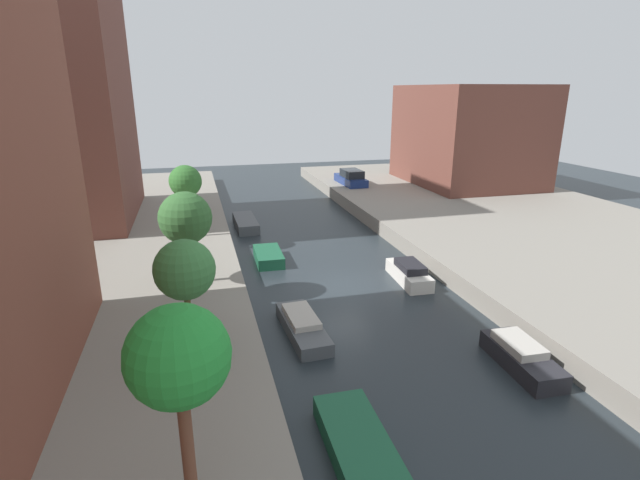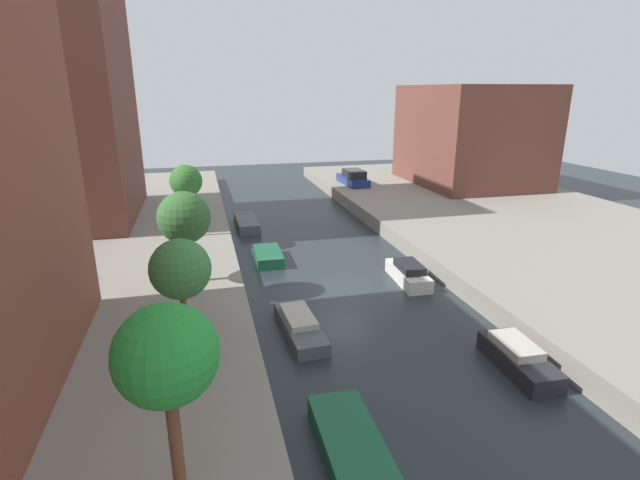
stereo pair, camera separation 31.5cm
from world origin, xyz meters
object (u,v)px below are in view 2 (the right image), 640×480
(moored_boat_left_2, at_px, (300,326))
(moored_boat_right_2, at_px, (408,274))
(street_tree_1, at_px, (180,270))
(moored_boat_left_4, at_px, (247,223))
(street_tree_2, at_px, (184,218))
(moored_boat_left_3, at_px, (268,256))
(moored_boat_left_1, at_px, (352,448))
(apartment_tower_far, at_px, (35,50))
(low_block_right, at_px, (471,135))
(moored_boat_right_1, at_px, (518,358))
(street_tree_0, at_px, (166,358))
(parked_car, at_px, (353,178))
(street_tree_3, at_px, (186,182))

(moored_boat_left_2, xyz_separation_m, moored_boat_right_2, (6.54, 3.92, 0.12))
(street_tree_1, bearing_deg, moored_boat_left_4, 78.27)
(street_tree_2, height_order, moored_boat_left_3, street_tree_2)
(moored_boat_left_2, distance_m, moored_boat_left_3, 8.72)
(street_tree_1, xyz_separation_m, moored_boat_left_1, (4.24, -4.87, -3.69))
(apartment_tower_far, height_order, moored_boat_right_2, apartment_tower_far)
(low_block_right, bearing_deg, moored_boat_right_1, -117.28)
(street_tree_1, bearing_deg, moored_boat_right_2, 29.53)
(moored_boat_left_1, xyz_separation_m, moored_boat_right_1, (7.02, 2.66, 0.10))
(moored_boat_right_1, distance_m, moored_boat_right_2, 8.36)
(street_tree_0, relative_size, street_tree_2, 1.15)
(parked_car, xyz_separation_m, moored_boat_left_4, (-10.87, -8.74, -1.23))
(moored_boat_left_2, xyz_separation_m, moored_boat_left_3, (-0.00, 8.72, -0.02))
(street_tree_0, height_order, street_tree_3, street_tree_0)
(moored_boat_left_2, bearing_deg, low_block_right, 47.46)
(parked_car, bearing_deg, moored_boat_left_1, -108.10)
(street_tree_1, distance_m, street_tree_3, 13.85)
(street_tree_2, bearing_deg, moored_boat_left_3, 46.21)
(street_tree_2, relative_size, moored_boat_right_1, 1.20)
(moored_boat_left_2, bearing_deg, apartment_tower_far, 125.27)
(street_tree_2, bearing_deg, moored_boat_right_1, -37.62)
(street_tree_1, xyz_separation_m, moored_boat_left_3, (4.29, 10.94, -3.69))
(apartment_tower_far, relative_size, street_tree_0, 4.44)
(street_tree_3, height_order, parked_car, street_tree_3)
(low_block_right, relative_size, street_tree_3, 2.89)
(low_block_right, bearing_deg, parked_car, 169.81)
(low_block_right, relative_size, moored_boat_right_1, 3.53)
(apartment_tower_far, bearing_deg, moored_boat_left_3, -36.44)
(street_tree_3, bearing_deg, street_tree_2, -90.00)
(moored_boat_left_1, distance_m, moored_boat_right_1, 7.50)
(apartment_tower_far, distance_m, moored_boat_right_2, 26.70)
(street_tree_2, xyz_separation_m, moored_boat_left_3, (4.29, 4.48, -3.72))
(moored_boat_left_1, bearing_deg, moored_boat_left_4, 91.03)
(street_tree_2, bearing_deg, moored_boat_left_1, -69.50)
(parked_car, xyz_separation_m, moored_boat_left_1, (-10.46, -32.00, -1.26))
(moored_boat_left_4, bearing_deg, street_tree_2, -107.76)
(street_tree_2, height_order, moored_boat_left_4, street_tree_2)
(apartment_tower_far, xyz_separation_m, low_block_right, (34.00, 4.74, -6.40))
(street_tree_2, distance_m, moored_boat_left_2, 7.09)
(parked_car, relative_size, moored_boat_right_2, 1.32)
(street_tree_0, relative_size, moored_boat_left_3, 1.58)
(street_tree_1, distance_m, moored_boat_left_3, 12.32)
(street_tree_3, relative_size, moored_boat_right_1, 1.22)
(moored_boat_left_2, bearing_deg, moored_boat_left_1, -90.49)
(street_tree_3, bearing_deg, moored_boat_left_2, -69.72)
(parked_car, height_order, moored_boat_right_2, parked_car)
(moored_boat_left_3, bearing_deg, moored_boat_right_1, -62.11)
(apartment_tower_far, distance_m, low_block_right, 34.92)
(street_tree_0, bearing_deg, street_tree_1, 90.00)
(apartment_tower_far, distance_m, street_tree_0, 29.42)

